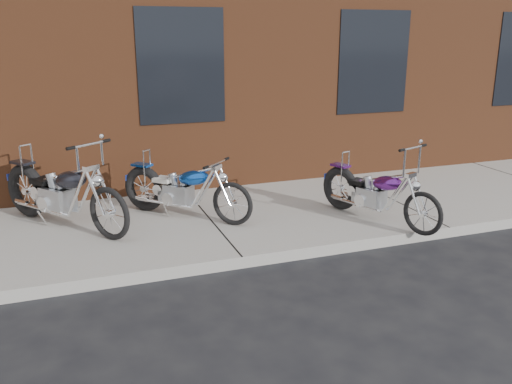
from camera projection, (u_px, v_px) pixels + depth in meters
name	position (u px, v px, depth m)	size (l,w,h in m)	color
ground	(242.00, 269.00, 6.48)	(120.00, 120.00, 0.00)	#2C2C2C
sidewalk	(209.00, 223.00, 7.81)	(22.00, 3.00, 0.15)	#A3A29E
chopper_purple	(376.00, 195.00, 7.61)	(0.82, 1.97, 1.15)	black
chopper_blue	(183.00, 191.00, 7.74)	(1.56, 1.60, 0.93)	black
chopper_third	(62.00, 196.00, 7.35)	(1.57, 2.01, 1.24)	black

